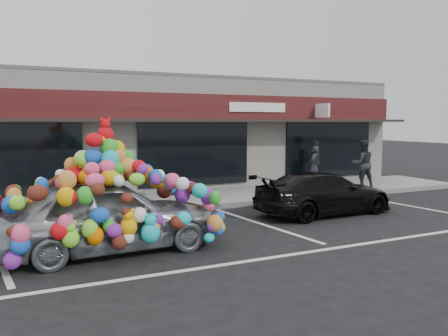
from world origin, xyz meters
name	(u,v)px	position (x,y,z in m)	size (l,w,h in m)	color
ground	(157,238)	(0.00, 0.00, 0.00)	(90.00, 90.00, 0.00)	black
shop_building	(97,133)	(0.00, 8.44, 2.16)	(24.00, 7.20, 4.31)	white
sidewalk	(121,204)	(0.00, 4.00, 0.07)	(26.00, 3.00, 0.15)	gray
kerb	(132,214)	(0.00, 2.50, 0.07)	(26.00, 0.18, 0.16)	slate
parking_stripe_mid	(262,224)	(2.80, 0.20, 0.00)	(0.12, 4.40, 0.01)	silver
parking_stripe_right	(415,207)	(8.20, 0.20, 0.00)	(0.12, 4.40, 0.01)	silver
lane_line	(289,255)	(2.00, -2.30, 0.00)	(14.00, 0.12, 0.01)	silver
toy_car	(108,207)	(-1.15, -0.57, 0.92)	(3.14, 4.71, 2.70)	#B1B7BD
black_sedan	(324,193)	(5.01, 0.55, 0.60)	(4.13, 1.68, 1.20)	black
pedestrian_a	(314,165)	(7.62, 4.60, 0.92)	(0.56, 0.37, 1.53)	black
pedestrian_b	(362,164)	(8.87, 3.29, 1.05)	(0.87, 0.68, 1.79)	black
pedestrian_c	(315,162)	(7.86, 4.84, 1.02)	(0.43, 1.02, 1.74)	black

